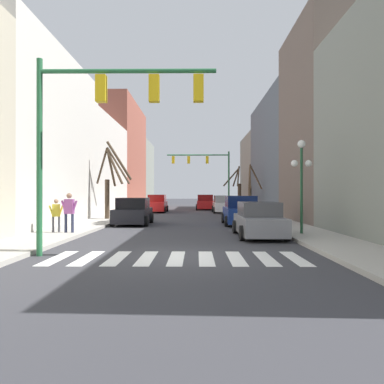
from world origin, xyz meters
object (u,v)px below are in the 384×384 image
at_px(pedestrian_on_right_sidewalk, 69,209).
at_px(street_tree_left_near, 251,191).
at_px(car_parked_left_near, 259,220).
at_px(car_at_intersection, 241,211).
at_px(traffic_signal_near, 104,111).
at_px(street_tree_left_mid, 111,180).
at_px(car_parked_right_near, 157,204).
at_px(pedestrian_on_left_sidewalk, 56,213).
at_px(car_parked_right_far, 205,203).
at_px(street_tree_right_far, 238,190).
at_px(traffic_signal_far, 206,167).
at_px(car_parked_right_mid, 133,212).
at_px(car_driving_away_lane, 223,205).
at_px(street_lamp_right_corner, 301,167).

bearing_deg(pedestrian_on_right_sidewalk, street_tree_left_near, 61.70).
distance_m(car_parked_left_near, car_at_intersection, 6.42).
bearing_deg(pedestrian_on_right_sidewalk, car_parked_left_near, -0.12).
relative_size(traffic_signal_near, street_tree_left_mid, 1.11).
xyz_separation_m(car_parked_right_near, pedestrian_on_left_sidewalk, (-2.52, -21.17, 0.22)).
bearing_deg(car_parked_right_far, car_at_intersection, -175.41).
distance_m(car_at_intersection, street_tree_right_far, 20.81).
relative_size(car_parked_left_near, pedestrian_on_right_sidewalk, 2.51).
relative_size(traffic_signal_far, car_parked_left_near, 1.55).
bearing_deg(street_tree_right_far, pedestrian_on_right_sidewalk, -112.06).
relative_size(car_parked_right_mid, pedestrian_on_left_sidewalk, 2.78).
xyz_separation_m(car_parked_left_near, car_parked_right_mid, (-6.77, 6.53, 0.05)).
relative_size(car_parked_right_near, pedestrian_on_left_sidewalk, 3.04).
bearing_deg(car_parked_right_near, street_tree_left_near, -104.13).
bearing_deg(street_tree_left_near, car_driving_away_lane, 147.06).
height_order(car_parked_left_near, pedestrian_on_right_sidewalk, pedestrian_on_right_sidewalk).
height_order(car_parked_right_mid, pedestrian_on_right_sidewalk, pedestrian_on_right_sidewalk).
bearing_deg(traffic_signal_near, pedestrian_on_left_sidewalk, 122.74).
xyz_separation_m(pedestrian_on_right_sidewalk, street_tree_left_mid, (-0.26, 9.61, 1.71)).
xyz_separation_m(car_at_intersection, street_tree_left_near, (2.54, 12.91, 1.38)).
xyz_separation_m(car_parked_right_mid, pedestrian_on_left_sidewalk, (-2.59, -6.03, 0.28)).
xyz_separation_m(traffic_signal_far, car_parked_right_near, (-5.18, -3.92, -4.15)).
height_order(car_parked_right_near, pedestrian_on_left_sidewalk, car_parked_right_near).
xyz_separation_m(traffic_signal_near, car_driving_away_lane, (5.63, 26.17, -3.74)).
xyz_separation_m(pedestrian_on_right_sidewalk, pedestrian_on_left_sidewalk, (-0.66, 0.14, -0.16)).
height_order(car_parked_right_far, car_parked_left_near, car_parked_right_far).
relative_size(car_parked_right_near, pedestrian_on_right_sidewalk, 2.58).
distance_m(car_parked_left_near, street_tree_right_far, 27.18).
relative_size(car_parked_right_far, pedestrian_on_left_sidewalk, 2.83).
distance_m(street_lamp_right_corner, pedestrian_on_right_sidewalk, 10.81).
relative_size(car_parked_right_far, car_driving_away_lane, 0.90).
height_order(car_parked_right_near, street_tree_left_mid, street_tree_left_mid).
xyz_separation_m(traffic_signal_near, street_lamp_right_corner, (7.64, 5.29, -1.41)).
height_order(pedestrian_on_left_sidewalk, street_tree_left_mid, street_tree_left_mid).
distance_m(street_lamp_right_corner, car_parked_right_mid, 11.08).
height_order(car_parked_right_near, car_driving_away_lane, car_parked_right_near).
bearing_deg(car_parked_right_far, traffic_signal_far, -177.30).
xyz_separation_m(traffic_signal_near, traffic_signal_far, (4.04, 30.79, 0.44)).
relative_size(car_driving_away_lane, pedestrian_on_right_sidewalk, 2.66).
distance_m(traffic_signal_far, car_parked_right_near, 7.71).
distance_m(traffic_signal_near, traffic_signal_far, 31.05).
distance_m(car_parked_right_near, pedestrian_on_right_sidewalk, 21.40).
height_order(car_driving_away_lane, street_tree_right_far, street_tree_right_far).
relative_size(pedestrian_on_right_sidewalk, pedestrian_on_left_sidewalk, 1.18).
relative_size(traffic_signal_near, pedestrian_on_right_sidewalk, 3.40).
bearing_deg(street_lamp_right_corner, car_parked_right_far, 97.68).
bearing_deg(street_tree_right_far, car_parked_right_mid, -113.42).
distance_m(traffic_signal_near, pedestrian_on_right_sidewalk, 7.13).
bearing_deg(traffic_signal_near, car_parked_right_mid, 95.23).
relative_size(traffic_signal_far, car_parked_right_far, 1.63).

